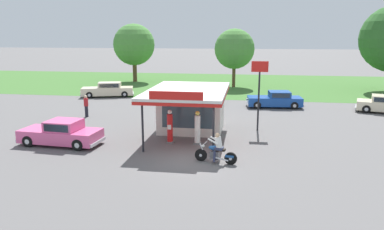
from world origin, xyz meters
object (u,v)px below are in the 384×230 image
object	(u,v)px
parked_car_back_row_centre_right	(275,100)
bystander_chatting_near_pumps	(166,100)
featured_classic_sedan	(61,134)
parked_car_back_row_centre	(108,90)
parked_car_back_row_centre_left	(192,96)
roadside_pole_sign	(259,84)
motorcycle_with_rider	(216,151)
bystander_admiring_sedan	(86,105)
gas_pump_nearside	(170,128)
gas_pump_offside	(197,129)

from	to	relation	value
parked_car_back_row_centre_right	bystander_chatting_near_pumps	distance (m)	9.77
featured_classic_sedan	parked_car_back_row_centre	world-z (taller)	parked_car_back_row_centre
parked_car_back_row_centre_left	roadside_pole_sign	xyz separation A→B (m)	(6.01, -9.57, 2.52)
motorcycle_with_rider	parked_car_back_row_centre_right	xyz separation A→B (m)	(3.93, 15.31, 0.00)
parked_car_back_row_centre	roadside_pole_sign	bearing A→B (deg)	-37.40
bystander_chatting_near_pumps	featured_classic_sedan	bearing A→B (deg)	-109.86
parked_car_back_row_centre_right	bystander_admiring_sedan	bearing A→B (deg)	-157.40
parked_car_back_row_centre_right	parked_car_back_row_centre_left	distance (m)	7.81
gas_pump_nearside	featured_classic_sedan	xyz separation A→B (m)	(-6.28, -1.30, -0.26)
gas_pump_nearside	parked_car_back_row_centre_left	xyz separation A→B (m)	(-0.74, 13.34, -0.26)
featured_classic_sedan	parked_car_back_row_centre_right	size ratio (longest dim) A/B	0.99
parked_car_back_row_centre	bystander_admiring_sedan	bearing A→B (deg)	-78.63
parked_car_back_row_centre_right	bystander_admiring_sedan	world-z (taller)	bystander_admiring_sedan
motorcycle_with_rider	parked_car_back_row_centre	size ratio (longest dim) A/B	0.39
gas_pump_offside	motorcycle_with_rider	size ratio (longest dim) A/B	0.92
motorcycle_with_rider	bystander_admiring_sedan	distance (m)	14.32
gas_pump_offside	motorcycle_with_rider	distance (m)	3.40
gas_pump_offside	bystander_admiring_sedan	size ratio (longest dim) A/B	1.17
gas_pump_nearside	roadside_pole_sign	bearing A→B (deg)	35.57
gas_pump_nearside	featured_classic_sedan	bearing A→B (deg)	-168.31
featured_classic_sedan	parked_car_back_row_centre_left	world-z (taller)	parked_car_back_row_centre_left
gas_pump_offside	parked_car_back_row_centre_left	world-z (taller)	gas_pump_offside
bystander_chatting_near_pumps	motorcycle_with_rider	bearing A→B (deg)	-66.57
motorcycle_with_rider	bystander_chatting_near_pumps	world-z (taller)	bystander_chatting_near_pumps
bystander_admiring_sedan	roadside_pole_sign	bearing A→B (deg)	-9.38
motorcycle_with_rider	gas_pump_offside	bearing A→B (deg)	114.35
parked_car_back_row_centre_left	motorcycle_with_rider	bearing A→B (deg)	-76.97
roadside_pole_sign	featured_classic_sedan	bearing A→B (deg)	-156.30
gas_pump_offside	parked_car_back_row_centre	world-z (taller)	gas_pump_offside
bystander_chatting_near_pumps	bystander_admiring_sedan	xyz separation A→B (m)	(-5.65, -3.51, 0.04)
parked_car_back_row_centre_left	bystander_admiring_sedan	size ratio (longest dim) A/B	3.09
gas_pump_nearside	roadside_pole_sign	xyz separation A→B (m)	(5.27, 3.77, 2.27)
bystander_admiring_sedan	roadside_pole_sign	world-z (taller)	roadside_pole_sign
parked_car_back_row_centre_left	roadside_pole_sign	distance (m)	11.58
gas_pump_nearside	parked_car_back_row_centre	size ratio (longest dim) A/B	0.36
parked_car_back_row_centre_right	gas_pump_offside	bearing A→B (deg)	-113.56
motorcycle_with_rider	bystander_chatting_near_pumps	distance (m)	13.69
motorcycle_with_rider	bystander_admiring_sedan	bearing A→B (deg)	140.77
motorcycle_with_rider	featured_classic_sedan	bearing A→B (deg)	169.17
roadside_pole_sign	bystander_admiring_sedan	bearing A→B (deg)	170.62
parked_car_back_row_centre_right	bystander_admiring_sedan	xyz separation A→B (m)	(-15.02, -6.25, 0.26)
parked_car_back_row_centre_left	parked_car_back_row_centre	size ratio (longest dim) A/B	0.94
motorcycle_with_rider	bystander_chatting_near_pumps	bearing A→B (deg)	113.43
featured_classic_sedan	parked_car_back_row_centre_left	distance (m)	15.65
parked_car_back_row_centre_left	bystander_chatting_near_pumps	world-z (taller)	bystander_chatting_near_pumps
gas_pump_nearside	parked_car_back_row_centre_right	distance (m)	14.08
gas_pump_nearside	bystander_admiring_sedan	world-z (taller)	gas_pump_nearside
gas_pump_offside	parked_car_back_row_centre	size ratio (longest dim) A/B	0.36
featured_classic_sedan	parked_car_back_row_centre	size ratio (longest dim) A/B	0.89
parked_car_back_row_centre_left	bystander_admiring_sedan	bearing A→B (deg)	-134.67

